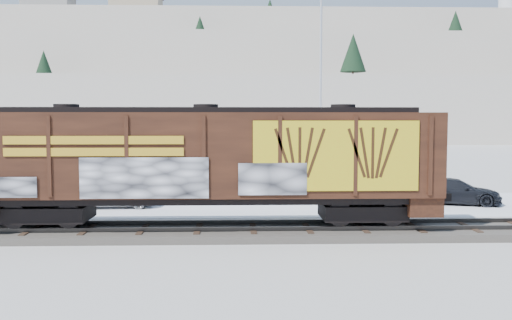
{
  "coord_description": "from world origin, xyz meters",
  "views": [
    {
      "loc": [
        -0.59,
        -20.84,
        4.23
      ],
      "look_at": [
        0.22,
        3.0,
        2.57
      ],
      "focal_mm": 40.0,
      "sensor_mm": 36.0,
      "label": 1
    }
  ],
  "objects_px": {
    "flagpole": "(322,109)",
    "car_white": "(289,188)",
    "car_dark": "(455,191)",
    "car_silver": "(113,193)",
    "hopper_railcar": "(206,159)"
  },
  "relations": [
    {
      "from": "flagpole",
      "to": "car_white",
      "type": "bearing_deg",
      "value": -117.21
    },
    {
      "from": "car_dark",
      "to": "flagpole",
      "type": "bearing_deg",
      "value": 60.56
    },
    {
      "from": "flagpole",
      "to": "car_white",
      "type": "height_order",
      "value": "flagpole"
    },
    {
      "from": "flagpole",
      "to": "car_silver",
      "type": "bearing_deg",
      "value": -149.71
    },
    {
      "from": "hopper_railcar",
      "to": "car_dark",
      "type": "height_order",
      "value": "hopper_railcar"
    },
    {
      "from": "hopper_railcar",
      "to": "car_dark",
      "type": "bearing_deg",
      "value": 30.86
    },
    {
      "from": "hopper_railcar",
      "to": "car_white",
      "type": "height_order",
      "value": "hopper_railcar"
    },
    {
      "from": "flagpole",
      "to": "car_white",
      "type": "relative_size",
      "value": 3.01
    },
    {
      "from": "car_white",
      "to": "flagpole",
      "type": "bearing_deg",
      "value": -17.39
    },
    {
      "from": "car_white",
      "to": "car_dark",
      "type": "height_order",
      "value": "car_white"
    },
    {
      "from": "car_dark",
      "to": "car_white",
      "type": "bearing_deg",
      "value": 97.12
    },
    {
      "from": "flagpole",
      "to": "car_silver",
      "type": "relative_size",
      "value": 3.26
    },
    {
      "from": "flagpole",
      "to": "car_white",
      "type": "distance_m",
      "value": 6.67
    },
    {
      "from": "car_silver",
      "to": "hopper_railcar",
      "type": "bearing_deg",
      "value": -147.51
    },
    {
      "from": "flagpole",
      "to": "car_silver",
      "type": "xyz_separation_m",
      "value": [
        -11.06,
        -6.46,
        -4.19
      ]
    }
  ]
}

